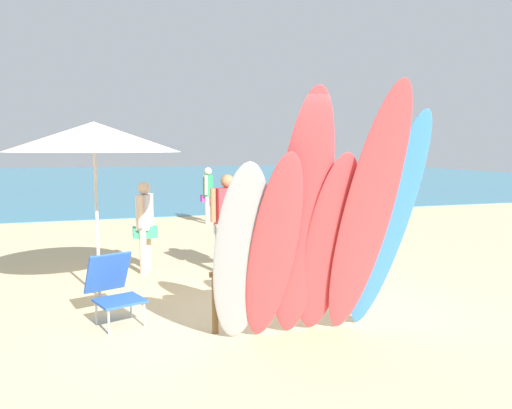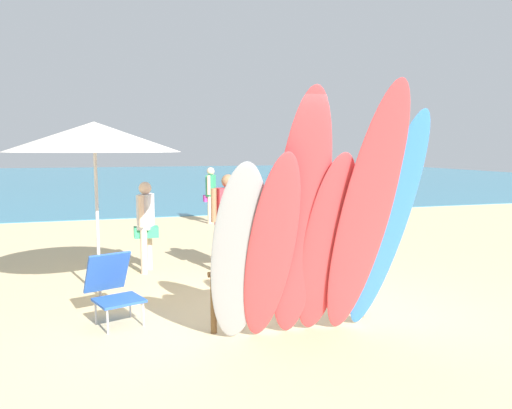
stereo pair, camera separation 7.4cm
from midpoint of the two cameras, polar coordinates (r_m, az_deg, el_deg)
ground at (r=19.38m, az=-10.63°, el=0.40°), size 60.00×60.00×0.00m
ocean_water at (r=34.72m, az=-13.33°, el=3.02°), size 60.00×40.00×0.02m
surfboard_rack at (r=5.75m, az=4.42°, el=-8.84°), size 1.93×0.07×0.69m
surfboard_grey_0 at (r=4.86m, az=-1.55°, el=-6.16°), size 0.61×0.91×1.93m
surfboard_red_1 at (r=4.88m, az=2.15°, el=-5.56°), size 0.51×0.99×2.02m
surfboard_red_2 at (r=4.92m, az=5.49°, el=-2.10°), size 0.64×1.08×2.60m
surfboard_red_3 at (r=5.16m, az=8.41°, el=-5.03°), size 0.53×0.91×2.01m
surfboard_red_4 at (r=5.08m, az=12.82°, el=-1.61°), size 0.61×1.19×2.66m
surfboard_blue_5 at (r=5.33m, az=15.18°, el=-2.64°), size 0.58×1.15×2.41m
beachgoer_by_water at (r=8.09m, az=-2.95°, el=-1.33°), size 0.60×0.29×1.61m
beachgoer_near_rack at (r=13.45m, az=-5.07°, el=1.56°), size 0.39×0.53×1.51m
beachgoer_photographing at (r=8.28m, az=-12.32°, el=-1.78°), size 0.39×0.53×1.49m
beach_chair_red at (r=6.11m, az=-15.85°, el=-8.98°), size 0.72×0.85×0.80m
beach_umbrella at (r=6.94m, az=-17.83°, el=7.41°), size 2.28×2.28×2.38m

